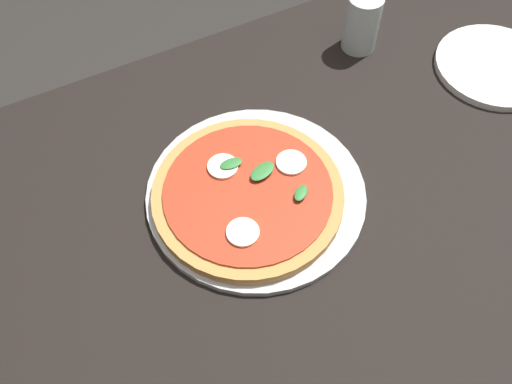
{
  "coord_description": "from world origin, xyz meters",
  "views": [
    {
      "loc": [
        -0.28,
        -0.41,
        1.51
      ],
      "look_at": [
        -0.05,
        0.04,
        0.75
      ],
      "focal_mm": 39.14,
      "sensor_mm": 36.0,
      "label": 1
    }
  ],
  "objects_px": {
    "dining_table": "(289,232)",
    "plate_white": "(495,66)",
    "pizza": "(248,194)",
    "glass_cup": "(362,23)",
    "serving_tray": "(256,193)"
  },
  "relations": [
    {
      "from": "dining_table",
      "to": "plate_white",
      "type": "distance_m",
      "value": 0.52
    },
    {
      "from": "pizza",
      "to": "glass_cup",
      "type": "height_order",
      "value": "glass_cup"
    },
    {
      "from": "pizza",
      "to": "plate_white",
      "type": "xyz_separation_m",
      "value": [
        0.57,
        0.05,
        -0.02
      ]
    },
    {
      "from": "dining_table",
      "to": "pizza",
      "type": "height_order",
      "value": "pizza"
    },
    {
      "from": "dining_table",
      "to": "glass_cup",
      "type": "relative_size",
      "value": 13.48
    },
    {
      "from": "pizza",
      "to": "glass_cup",
      "type": "relative_size",
      "value": 2.69
    },
    {
      "from": "serving_tray",
      "to": "plate_white",
      "type": "distance_m",
      "value": 0.55
    },
    {
      "from": "plate_white",
      "to": "glass_cup",
      "type": "relative_size",
      "value": 2.0
    },
    {
      "from": "glass_cup",
      "to": "serving_tray",
      "type": "bearing_deg",
      "value": -147.19
    },
    {
      "from": "dining_table",
      "to": "serving_tray",
      "type": "xyz_separation_m",
      "value": [
        -0.05,
        0.04,
        0.1
      ]
    },
    {
      "from": "dining_table",
      "to": "glass_cup",
      "type": "xyz_separation_m",
      "value": [
        0.31,
        0.27,
        0.15
      ]
    },
    {
      "from": "plate_white",
      "to": "dining_table",
      "type": "bearing_deg",
      "value": -170.04
    },
    {
      "from": "pizza",
      "to": "glass_cup",
      "type": "bearing_deg",
      "value": 32.15
    },
    {
      "from": "dining_table",
      "to": "serving_tray",
      "type": "bearing_deg",
      "value": 137.79
    },
    {
      "from": "dining_table",
      "to": "serving_tray",
      "type": "distance_m",
      "value": 0.12
    }
  ]
}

